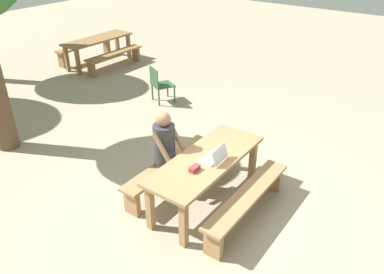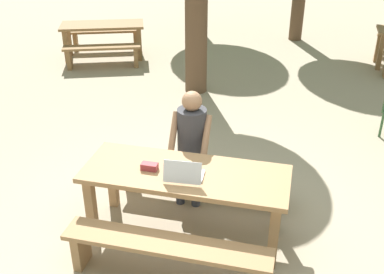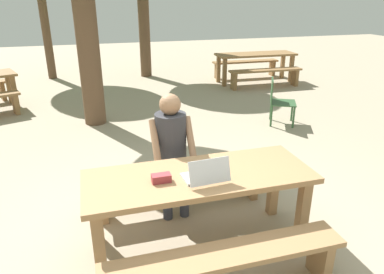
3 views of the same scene
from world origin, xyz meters
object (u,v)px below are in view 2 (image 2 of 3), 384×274
object	(u,v)px
picnic_table_front	(185,181)
laptop	(184,174)
small_pouch	(149,166)
person_seated	(191,139)
picnic_table_mid	(103,30)

from	to	relation	value
picnic_table_front	laptop	world-z (taller)	laptop
small_pouch	picnic_table_front	bearing A→B (deg)	7.06
small_pouch	person_seated	xyz separation A→B (m)	(0.25, 0.68, -0.02)
small_pouch	picnic_table_mid	distance (m)	5.82
picnic_table_front	person_seated	bearing A→B (deg)	98.88
picnic_table_mid	laptop	bearing A→B (deg)	-79.68
laptop	picnic_table_front	bearing A→B (deg)	-85.45
picnic_table_mid	person_seated	bearing A→B (deg)	-76.62
laptop	picnic_table_mid	world-z (taller)	laptop
picnic_table_front	small_pouch	size ratio (longest dim) A/B	12.49
laptop	small_pouch	xyz separation A→B (m)	(-0.36, 0.08, -0.02)
laptop	person_seated	bearing A→B (deg)	-85.19
laptop	picnic_table_mid	bearing A→B (deg)	-63.23
laptop	small_pouch	size ratio (longest dim) A/B	2.33
picnic_table_front	small_pouch	xyz separation A→B (m)	(-0.35, -0.04, 0.14)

